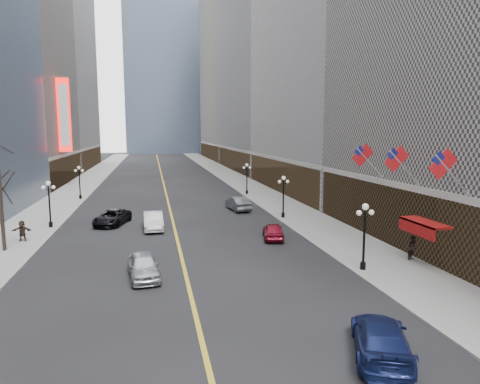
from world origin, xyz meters
name	(u,v)px	position (x,y,z in m)	size (l,w,h in m)	color
sidewalk_east	(255,190)	(14.00, 70.00, 0.07)	(6.00, 230.00, 0.15)	gray
sidewalk_west	(69,195)	(-14.00, 70.00, 0.07)	(6.00, 230.00, 0.15)	gray
lane_line	(164,185)	(0.00, 80.00, 0.01)	(0.25, 200.00, 0.02)	gold
bldg_east_c	(284,69)	(29.88, 106.00, 24.18)	(26.60, 40.60, 48.80)	#9A9A9D
bldg_east_d	(246,66)	(29.90, 149.00, 31.17)	(26.60, 46.60, 62.80)	gray
bldg_west_d	(30,20)	(-29.92, 121.00, 36.17)	(26.60, 38.60, 72.80)	silver
streetlamp_east_1	(365,230)	(11.80, 30.00, 2.90)	(1.26, 0.44, 4.52)	black
streetlamp_east_2	(283,192)	(11.80, 48.00, 2.90)	(1.26, 0.44, 4.52)	black
streetlamp_east_3	(247,175)	(11.80, 66.00, 2.90)	(1.26, 0.44, 4.52)	black
streetlamp_west_2	(49,199)	(-11.80, 48.00, 2.90)	(1.26, 0.44, 4.52)	black
streetlamp_west_3	(79,179)	(-11.80, 66.00, 2.90)	(1.26, 0.44, 4.52)	black
flag_3	(445,167)	(15.31, 27.00, 7.29)	(2.87, 0.12, 2.87)	#B2B2B7
flag_4	(399,161)	(15.31, 32.00, 7.29)	(2.87, 0.12, 2.87)	#B2B2B7
flag_5	(365,157)	(15.31, 37.00, 7.29)	(2.87, 0.12, 2.87)	#B2B2B7
awning_c	(422,224)	(16.11, 30.00, 3.08)	(1.40, 4.00, 0.93)	maroon
theatre_marquee	(64,115)	(-15.88, 80.00, 12.00)	(2.00, 0.55, 12.00)	red
car_nb_near	(143,266)	(-2.70, 31.71, 0.79)	(1.87, 4.66, 1.59)	#AEB1B6
car_nb_mid	(153,221)	(-2.00, 45.64, 0.84)	(1.78, 5.09, 1.68)	#B8B8BA
car_nb_far	(112,217)	(-6.08, 48.61, 0.75)	(2.50, 5.43, 1.51)	black
car_sb_near	(381,339)	(7.22, 19.70, 0.79)	(2.21, 5.43, 1.58)	navy
car_sb_mid	(273,231)	(8.30, 39.76, 0.72)	(1.69, 4.20, 1.43)	maroon
car_sb_far	(238,203)	(7.96, 53.89, 0.83)	(1.77, 5.06, 1.67)	#53595B
ped_east_walk	(413,248)	(16.40, 31.31, 1.02)	(0.85, 0.46, 1.74)	black
ped_west_far	(22,231)	(-12.92, 42.76, 1.04)	(1.64, 0.47, 1.77)	black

